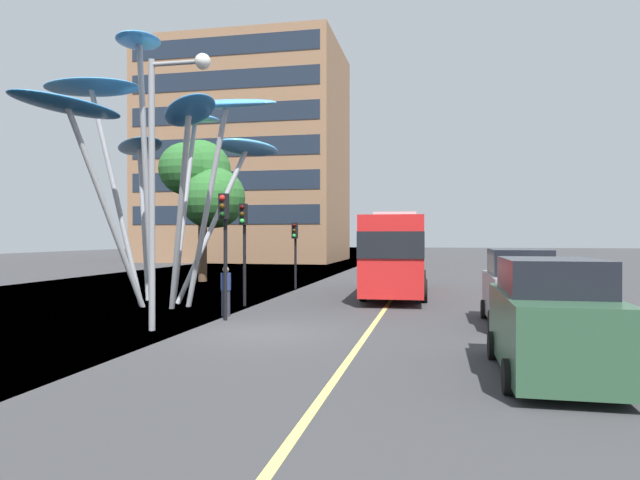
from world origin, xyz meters
The scene contains 12 objects.
ground centered at (-0.63, 0.00, -0.05)m, with size 120.00×240.00×0.10m.
red_bus centered at (2.94, 10.88, 2.02)m, with size 2.91×10.59×3.70m.
leaf_sculpture centered at (-5.51, 5.30, 6.85)m, with size 10.24×10.09×9.80m.
traffic_light_kerb_near centered at (-1.80, 1.81, 2.88)m, with size 0.28×0.42×4.00m.
traffic_light_kerb_far centered at (-2.44, 5.44, 2.81)m, with size 0.28×0.42×3.89m.
traffic_light_island_mid centered at (-2.24, 12.60, 2.43)m, with size 0.28×0.42×3.34m.
car_parked_near centered at (6.87, -3.67, 1.06)m, with size 2.07×4.48×2.24m.
car_parked_mid centered at (7.13, 2.68, 1.07)m, with size 1.97×4.33×2.28m.
street_lamp centered at (-2.70, -0.36, 4.92)m, with size 1.85×0.44×7.70m.
tree_pavement_near centered at (-8.48, 15.77, 5.59)m, with size 4.91×4.56×8.34m.
pedestrian centered at (-2.13, 2.77, 0.83)m, with size 0.34×0.34×1.66m.
backdrop_building centered at (-15.59, 44.13, 11.47)m, with size 20.46×14.43×22.93m.
Camera 1 is at (4.74, -15.01, 2.66)m, focal length 31.82 mm.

